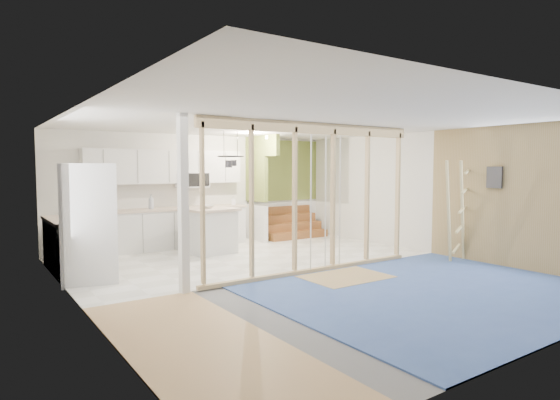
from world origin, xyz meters
TOP-DOWN VIEW (x-y plane):
  - room at (0.00, 0.00)m, footprint 7.01×8.01m
  - floor_overlays at (0.07, 0.06)m, footprint 7.00×8.00m
  - stud_frame at (-0.22, -0.00)m, footprint 4.66×0.14m
  - base_cabinets at (-1.61, 3.36)m, footprint 4.45×2.24m
  - upper_cabinets at (-0.84, 3.82)m, footprint 3.60×0.41m
  - green_partition at (2.04, 3.66)m, footprint 2.25×1.51m
  - pot_rack at (-0.31, 1.89)m, footprint 0.52×0.52m
  - sheathing_panel at (3.48, -2.00)m, footprint 0.02×4.00m
  - electrical_panel at (3.43, -1.40)m, footprint 0.04×0.30m
  - ceiling_light at (1.40, 3.00)m, footprint 0.32×0.32m
  - fridge at (-3.06, 1.50)m, footprint 0.98×0.95m
  - island at (-0.40, 2.70)m, footprint 1.09×1.09m
  - bowl at (-0.45, 2.69)m, footprint 0.36×0.36m
  - soap_bottle_a at (-1.33, 3.64)m, footprint 0.14×0.14m
  - soap_bottle_b at (0.70, 3.64)m, footprint 0.12×0.12m
  - ladder at (3.14, -0.84)m, footprint 1.03×0.20m

SIDE VIEW (x-z plane):
  - floor_overlays at x=0.07m, z-range 0.00..0.02m
  - base_cabinets at x=-1.61m, z-range 0.00..0.93m
  - island at x=-0.40m, z-range 0.00..0.97m
  - green_partition at x=2.04m, z-range -0.36..2.24m
  - fridge at x=-3.06m, z-range 0.00..1.90m
  - ladder at x=3.14m, z-range 0.02..1.97m
  - bowl at x=-0.45m, z-range 0.97..1.04m
  - soap_bottle_b at x=0.70m, z-range 0.93..1.13m
  - soap_bottle_a at x=-1.33m, z-range 0.93..1.25m
  - sheathing_panel at x=3.48m, z-range 0.00..2.60m
  - room at x=0.00m, z-range 0.00..2.61m
  - stud_frame at x=-0.22m, z-range 0.28..2.88m
  - electrical_panel at x=3.43m, z-range 1.45..1.85m
  - upper_cabinets at x=-0.84m, z-range 1.39..2.25m
  - pot_rack at x=-0.31m, z-range 1.64..2.36m
  - ceiling_light at x=1.40m, z-range 2.50..2.58m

